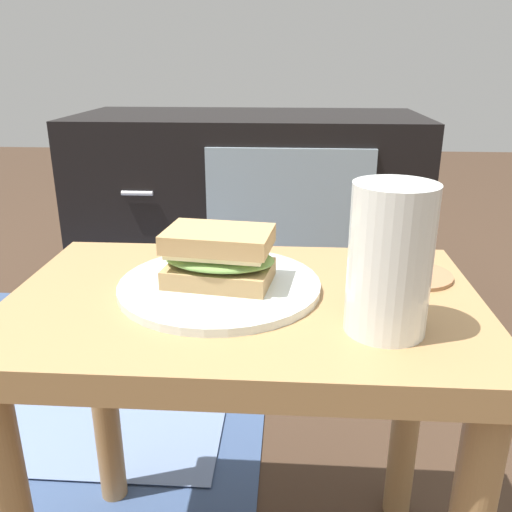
% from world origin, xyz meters
% --- Properties ---
extents(side_table, '(0.56, 0.36, 0.46)m').
position_xyz_m(side_table, '(0.00, 0.00, 0.37)').
color(side_table, '#A37A4C').
rests_on(side_table, ground).
extents(tv_cabinet, '(0.96, 0.46, 0.58)m').
position_xyz_m(tv_cabinet, '(-0.07, 0.95, 0.29)').
color(tv_cabinet, black).
rests_on(tv_cabinet, ground).
extents(area_rug, '(0.93, 0.88, 0.01)m').
position_xyz_m(area_rug, '(-0.46, 0.53, 0.00)').
color(area_rug, '#384C72').
rests_on(area_rug, ground).
extents(plate, '(0.25, 0.25, 0.01)m').
position_xyz_m(plate, '(-0.03, 0.02, 0.47)').
color(plate, silver).
rests_on(plate, side_table).
extents(sandwich_front, '(0.15, 0.11, 0.07)m').
position_xyz_m(sandwich_front, '(-0.03, 0.02, 0.50)').
color(sandwich_front, tan).
rests_on(sandwich_front, plate).
extents(beer_glass, '(0.08, 0.08, 0.15)m').
position_xyz_m(beer_glass, '(0.15, -0.08, 0.53)').
color(beer_glass, silver).
rests_on(beer_glass, side_table).
extents(coaster, '(0.10, 0.10, 0.01)m').
position_xyz_m(coaster, '(0.21, 0.07, 0.46)').
color(coaster, '#996B47').
rests_on(coaster, side_table).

